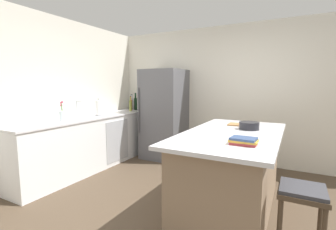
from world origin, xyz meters
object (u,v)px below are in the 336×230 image
Objects in this scene: cutting_board at (239,125)px; flower_vase at (62,115)px; paper_towel_roll at (99,108)px; mixing_bowl at (249,126)px; sink_faucet at (78,109)px; refrigerator at (164,114)px; vinegar_bottle at (131,105)px; soda_bottle at (132,104)px; kitchen_island at (231,170)px; wine_bottle at (136,103)px; cookbook_stack at (243,141)px; bar_stool at (302,201)px; olive_oil_bottle at (130,105)px.

flower_vase is at bearing -160.46° from cutting_board.
flower_vase is 2.66m from cutting_board.
paper_towel_roll is 2.66m from mixing_bowl.
sink_faucet reaches higher than mixing_bowl.
refrigerator is 1.95m from flower_vase.
vinegar_bottle reaches higher than flower_vase.
soda_bottle is (-0.04, 1.84, 0.04)m from flower_vase.
soda_bottle reaches higher than kitchen_island.
wine_bottle is at bearing 92.57° from vinegar_bottle.
mixing_bowl is at bearing 96.09° from cookbook_stack.
paper_towel_roll is 2.49m from cutting_board.
soda_bottle is (0.02, 1.48, -0.02)m from sink_faucet.
wine_bottle is (-0.83, 0.16, 0.19)m from refrigerator.
kitchen_island is 0.73m from cutting_board.
soda_bottle is at bearing 159.55° from cutting_board.
mixing_bowl is (2.75, 0.27, -0.11)m from sink_faucet.
wine_bottle is at bearing 89.89° from flower_vase.
kitchen_island is at bearing -0.48° from sink_faucet.
bar_stool is 1.48m from cutting_board.
bar_stool is (0.73, -0.65, 0.07)m from kitchen_island.
wine_bottle is 1.09× the size of soda_bottle.
wine_bottle is 0.30m from olive_oil_bottle.
flower_vase is at bearing -172.48° from kitchen_island.
soda_bottle is at bearing 93.55° from paper_towel_roll.
bar_stool is 3.45m from sink_faucet.
kitchen_island is 8.27× the size of mixing_bowl.
olive_oil_bottle is at bearing 152.23° from kitchen_island.
vinegar_bottle is 1.33× the size of mixing_bowl.
cutting_board is (2.43, -0.75, -0.12)m from olive_oil_bottle.
bar_stool is 2.71× the size of mixing_bowl.
cutting_board is at bearing -18.92° from vinegar_bottle.
vinegar_bottle is 1.09× the size of cutting_board.
soda_bottle reaches higher than mixing_bowl.
bar_stool is 1.91× the size of soda_bottle.
paper_towel_roll is 0.89m from olive_oil_bottle.
refrigerator is 5.17× the size of soda_bottle.
bar_stool is at bearing -11.33° from sink_faucet.
bar_stool is 2.13× the size of flower_vase.
sink_faucet is at bearing 100.24° from flower_vase.
cutting_board is at bearing 19.54° from flower_vase.
cookbook_stack reaches higher than bar_stool.
vinegar_bottle is (0.05, -0.09, -0.02)m from soda_bottle.
paper_towel_roll is 1.05× the size of cutting_board.
kitchen_island is 0.97m from bar_stool.
bar_stool is 2.58× the size of cookbook_stack.
vinegar_bottle is 1.03× the size of olive_oil_bottle.
wine_bottle is 1.28× the size of cutting_board.
soda_bottle reaches higher than sink_faucet.
soda_bottle is at bearing 144.09° from cookbook_stack.
cookbook_stack is at bearing -34.22° from olive_oil_bottle.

